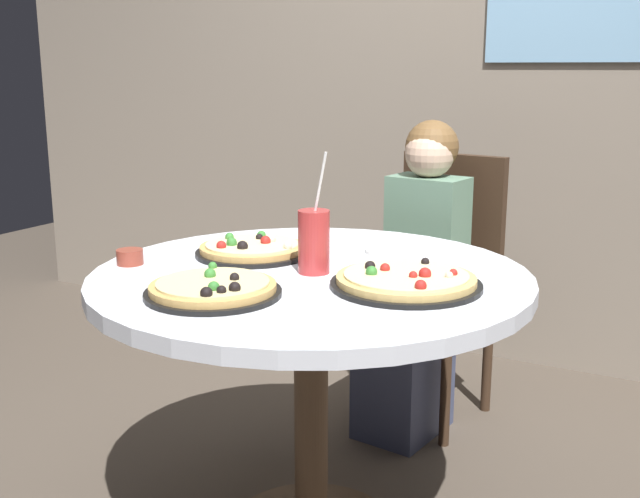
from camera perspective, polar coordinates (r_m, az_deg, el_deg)
wall_with_window at (r=3.42m, az=13.12°, el=16.18°), size 5.20×0.14×2.90m
dining_table at (r=1.99m, az=-0.68°, el=-4.75°), size 1.12×1.12×0.75m
chair_wooden at (r=2.86m, az=8.76°, el=-1.63°), size 0.45×0.45×0.95m
diner_child at (r=2.72m, az=7.01°, el=-3.39°), size 0.30×0.43×1.08m
pizza_veggie at (r=1.77m, az=-7.87°, el=-2.92°), size 0.31×0.31×0.05m
pizza_cheese at (r=2.14m, az=-5.01°, el=-0.01°), size 0.31×0.31×0.05m
pizza_pepperoni at (r=1.83m, az=6.34°, el=-2.33°), size 0.36×0.36×0.05m
soda_cup at (r=1.94m, az=-0.42°, el=0.59°), size 0.08×0.08×0.31m
sauce_bowl at (r=2.10m, az=-13.81°, el=-0.57°), size 0.07×0.07×0.04m
plate_small at (r=2.18m, az=5.69°, el=-0.12°), size 0.18×0.18×0.01m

